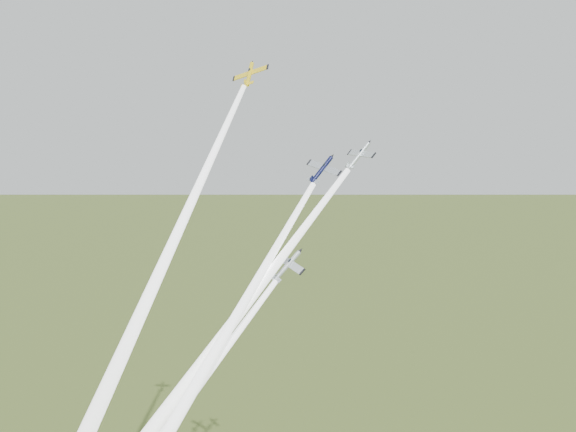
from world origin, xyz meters
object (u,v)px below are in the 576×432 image
object	(u,v)px
plane_silver_right	(359,155)
plane_silver_low	(287,266)
plane_navy	(322,169)
plane_yellow	(250,74)

from	to	relation	value
plane_silver_right	plane_silver_low	distance (m)	21.78
plane_navy	plane_silver_low	xyz separation A→B (m)	(-2.65, -6.46, -15.60)
plane_yellow	plane_navy	xyz separation A→B (m)	(20.13, -6.93, -16.60)
plane_yellow	plane_silver_right	xyz separation A→B (m)	(25.69, -4.28, -14.20)
plane_navy	plane_silver_right	size ratio (longest dim) A/B	1.03
plane_yellow	plane_navy	distance (m)	26.99
plane_navy	plane_silver_low	bearing A→B (deg)	-103.68
plane_yellow	plane_silver_low	world-z (taller)	plane_yellow
plane_yellow	plane_silver_low	distance (m)	39.01
plane_navy	plane_yellow	bearing A→B (deg)	169.61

